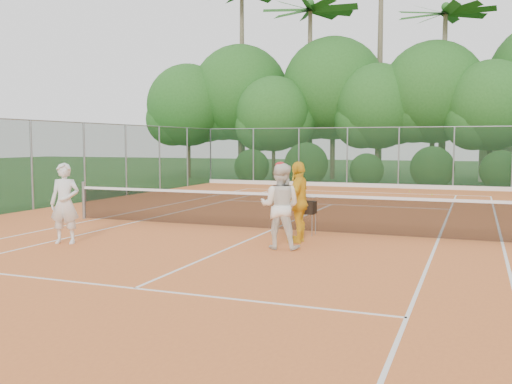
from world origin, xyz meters
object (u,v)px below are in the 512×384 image
player_yellow (299,202)px  player_center_grp (280,206)px  player_white (65,203)px  ball_hopper (307,208)px

player_yellow → player_center_grp: bearing=-11.4°
player_center_grp → player_yellow: bearing=81.2°
player_white → ball_hopper: (4.73, 3.08, -0.25)m
player_white → player_center_grp: size_ratio=0.97×
player_center_grp → player_yellow: size_ratio=1.01×
player_yellow → ball_hopper: player_yellow is taller
player_white → player_center_grp: player_center_grp is taller
ball_hopper → player_center_grp: bearing=-96.3°
player_white → player_yellow: bearing=5.1°
player_yellow → ball_hopper: bearing=-177.6°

